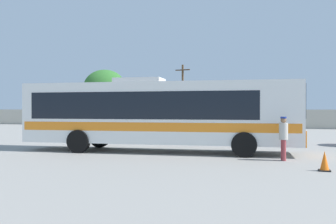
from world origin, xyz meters
name	(u,v)px	position (x,y,z in m)	size (l,w,h in m)	color
ground_plane	(186,136)	(0.00, 10.00, 0.00)	(300.00, 300.00, 0.00)	gray
perimeter_wall	(218,118)	(0.00, 23.34, 0.96)	(80.00, 0.30, 1.92)	#B2AD9E
coach_bus_white_orange	(156,112)	(1.25, -0.14, 1.82)	(12.73, 3.74, 3.41)	white
attendant_by_bus_door	(283,136)	(6.90, -1.46, 0.96)	(0.42, 0.42, 1.68)	#99383D
parked_car_leftmost_red	(112,120)	(-10.63, 19.27, 0.81)	(4.68, 2.21, 1.53)	red
parked_car_second_silver	(169,121)	(-4.49, 19.84, 0.76)	(4.41, 2.22, 1.43)	#B7BABF
parked_car_third_dark_blue	(233,122)	(2.17, 18.90, 0.79)	(4.23, 2.22, 1.49)	navy
utility_pole_near	(183,94)	(-4.48, 25.02, 3.73)	(1.80, 0.36, 7.11)	#4C3823
roadside_tree_left	(105,88)	(-14.78, 25.52, 4.66)	(5.30, 5.30, 6.92)	brown
roadside_tree_midleft	(153,95)	(-9.25, 27.91, 3.74)	(4.14, 4.14, 5.51)	brown
traffic_cone_on_apron	(325,161)	(8.17, -3.56, 0.31)	(0.36, 0.36, 0.64)	black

